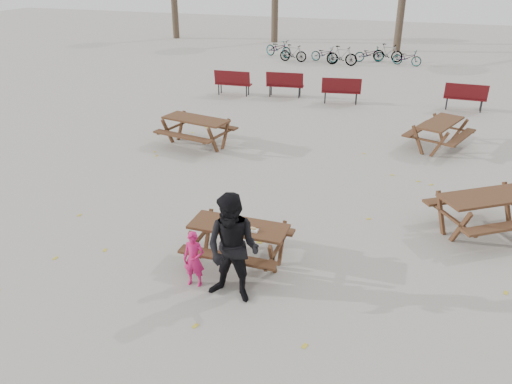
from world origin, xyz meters
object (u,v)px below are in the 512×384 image
(soda_bottle, at_px, (236,224))
(adult, at_px, (233,249))
(picnic_table_east, at_px, (485,214))
(main_picnic_table, at_px, (239,234))
(picnic_table_north, at_px, (196,132))
(child, at_px, (194,259))
(food_tray, at_px, (253,230))
(picnic_table_far, at_px, (439,135))

(soda_bottle, relative_size, adult, 0.09)
(soda_bottle, distance_m, picnic_table_east, 5.24)
(main_picnic_table, bearing_deg, picnic_table_north, 121.79)
(soda_bottle, bearing_deg, child, -117.84)
(picnic_table_east, bearing_deg, adult, -172.20)
(main_picnic_table, xyz_separation_m, food_tray, (0.32, -0.12, 0.21))
(picnic_table_east, height_order, picnic_table_north, picnic_table_north)
(food_tray, xyz_separation_m, child, (-0.80, -0.81, -0.28))
(child, bearing_deg, soda_bottle, 56.19)
(food_tray, xyz_separation_m, soda_bottle, (-0.34, 0.04, 0.05))
(main_picnic_table, xyz_separation_m, adult, (0.31, -1.07, 0.37))
(main_picnic_table, distance_m, child, 1.05)
(picnic_table_far, bearing_deg, picnic_table_north, 127.83)
(child, xyz_separation_m, picnic_table_north, (-2.96, 6.47, -0.09))
(adult, xyz_separation_m, picnic_table_east, (4.12, 3.73, -0.54))
(main_picnic_table, bearing_deg, picnic_table_far, 65.50)
(food_tray, xyz_separation_m, picnic_table_east, (4.10, 2.78, -0.37))
(picnic_table_east, bearing_deg, picnic_table_north, 125.49)
(food_tray, height_order, child, child)
(adult, bearing_deg, picnic_table_north, 123.17)
(main_picnic_table, distance_m, picnic_table_east, 5.17)
(food_tray, relative_size, child, 0.17)
(child, height_order, picnic_table_far, child)
(adult, xyz_separation_m, picnic_table_far, (3.19, 8.74, -0.55))
(adult, relative_size, picnic_table_east, 0.98)
(picnic_table_east, bearing_deg, food_tray, 179.73)
(soda_bottle, xyz_separation_m, child, (-0.45, -0.86, -0.33))
(food_tray, bearing_deg, soda_bottle, 172.60)
(main_picnic_table, bearing_deg, child, -117.01)
(soda_bottle, height_order, picnic_table_east, soda_bottle)
(food_tray, height_order, adult, adult)
(picnic_table_north, bearing_deg, soda_bottle, -47.51)
(picnic_table_east, distance_m, picnic_table_far, 5.10)
(child, distance_m, picnic_table_east, 6.08)
(main_picnic_table, bearing_deg, soda_bottle, -106.70)
(soda_bottle, bearing_deg, main_picnic_table, 73.30)
(main_picnic_table, distance_m, adult, 1.18)
(picnic_table_far, bearing_deg, picnic_table_east, -148.80)
(main_picnic_table, xyz_separation_m, picnic_table_north, (-3.43, 5.54, -0.16))
(soda_bottle, distance_m, picnic_table_north, 6.58)
(picnic_table_north, bearing_deg, picnic_table_far, 28.34)
(child, height_order, picnic_table_north, child)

